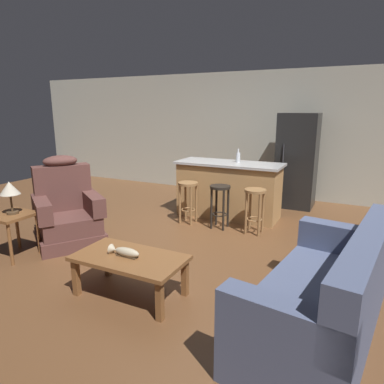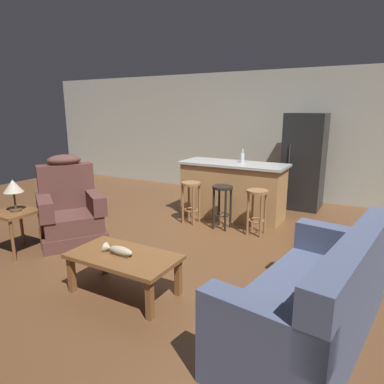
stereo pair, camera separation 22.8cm
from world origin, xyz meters
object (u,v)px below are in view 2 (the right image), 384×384
recliner_near_lamp (70,211)px  bar_stool_middle (222,199)px  coffee_table (124,260)px  couch (316,301)px  bar_stool_right (257,204)px  bottle_tall_green (242,157)px  refrigerator (304,161)px  bar_stool_left (191,195)px  kitchen_island (233,190)px  end_table (16,219)px  table_lamp (13,188)px  fish_figurine (118,250)px

recliner_near_lamp → bar_stool_middle: bearing=75.2°
coffee_table → recliner_near_lamp: 1.83m
couch → bar_stool_right: 2.40m
bottle_tall_green → refrigerator: bearing=54.9°
couch → bar_stool_right: bearing=-51.6°
coffee_table → bar_stool_left: (-0.51, 2.27, 0.11)m
recliner_near_lamp → kitchen_island: size_ratio=0.67×
bar_stool_middle → couch: bearing=-49.7°
recliner_near_lamp → kitchen_island: recliner_near_lamp is taller
recliner_near_lamp → bar_stool_middle: recliner_near_lamp is taller
coffee_table → recliner_near_lamp: bearing=154.3°
recliner_near_lamp → end_table: size_ratio=2.14×
coffee_table → bar_stool_right: (0.60, 2.27, 0.11)m
bar_stool_middle → bar_stool_left: bearing=180.0°
table_lamp → end_table: bearing=-138.7°
bar_stool_middle → bottle_tall_green: bearing=87.2°
table_lamp → refrigerator: (2.74, 3.97, 0.01)m
fish_figurine → refrigerator: 4.24m
recliner_near_lamp → bar_stool_right: 2.70m
recliner_near_lamp → refrigerator: refrigerator is taller
table_lamp → refrigerator: bearing=55.4°
kitchen_island → bottle_tall_green: bottle_tall_green is taller
bar_stool_left → bar_stool_middle: size_ratio=1.00×
bar_stool_middle → kitchen_island: bearing=98.4°
coffee_table → recliner_near_lamp: (-1.65, 0.80, 0.06)m
bar_stool_left → bar_stool_middle: 0.56m
bar_stool_middle → recliner_near_lamp: bearing=-138.9°
coffee_table → bar_stool_left: bar_stool_left is taller
kitchen_island → bar_stool_left: 0.78m
kitchen_island → bottle_tall_green: bearing=31.7°
kitchen_island → bar_stool_middle: size_ratio=2.65×
couch → kitchen_island: size_ratio=1.11×
end_table → recliner_near_lamp: bearing=71.1°
coffee_table → end_table: (-1.88, 0.12, 0.10)m
bar_stool_left → refrigerator: (1.38, 1.83, 0.41)m
fish_figurine → bar_stool_right: size_ratio=0.50×
recliner_near_lamp → bar_stool_middle: (1.70, 1.48, 0.05)m
bottle_tall_green → kitchen_island: bearing=-148.3°
coffee_table → bottle_tall_green: (0.08, 2.98, 0.67)m
bar_stool_left → bar_stool_right: size_ratio=1.00×
refrigerator → bar_stool_right: bearing=-98.2°
table_lamp → kitchen_island: size_ratio=0.23×
bar_stool_middle → refrigerator: refrigerator is taller
recliner_near_lamp → couch: bearing=24.3°
fish_figurine → kitchen_island: 2.92m
couch → end_table: (-3.69, -0.08, 0.12)m
end_table → table_lamp: bearing=41.3°
bar_stool_middle → bar_stool_right: bearing=0.0°
couch → table_lamp: (-3.67, -0.07, 0.53)m
table_lamp → bar_stool_middle: 2.90m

